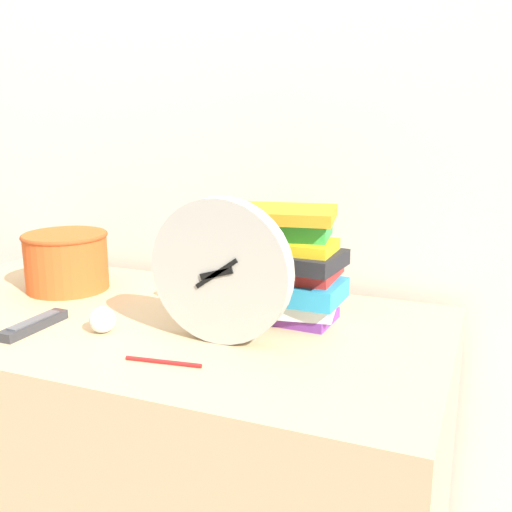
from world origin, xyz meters
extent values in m
cube|color=silver|center=(0.00, 0.76, 1.20)|extent=(6.00, 0.04, 2.40)
cube|color=tan|center=(0.00, 0.35, 0.38)|extent=(1.34, 0.69, 0.76)
cylinder|color=#B7B2A8|center=(0.22, 0.28, 0.91)|extent=(0.30, 0.04, 0.30)
cylinder|color=white|center=(0.22, 0.27, 0.91)|extent=(0.26, 0.01, 0.26)
cube|color=black|center=(0.22, 0.26, 0.91)|extent=(0.07, 0.01, 0.03)
cube|color=black|center=(0.22, 0.26, 0.91)|extent=(0.09, 0.01, 0.07)
cylinder|color=black|center=(0.22, 0.26, 0.91)|extent=(0.01, 0.00, 0.01)
cube|color=#7A3899|center=(0.31, 0.46, 0.77)|extent=(0.19, 0.14, 0.02)
cube|color=white|center=(0.29, 0.45, 0.80)|extent=(0.26, 0.19, 0.03)
cube|color=#2D9ED1|center=(0.31, 0.44, 0.84)|extent=(0.23, 0.15, 0.04)
cube|color=red|center=(0.29, 0.47, 0.87)|extent=(0.23, 0.16, 0.03)
cube|color=#232328|center=(0.30, 0.44, 0.90)|extent=(0.25, 0.17, 0.03)
cube|color=yellow|center=(0.29, 0.44, 0.93)|extent=(0.23, 0.12, 0.02)
cube|color=green|center=(0.29, 0.47, 0.97)|extent=(0.21, 0.16, 0.04)
cube|color=orange|center=(0.29, 0.45, 1.00)|extent=(0.25, 0.21, 0.03)
cylinder|color=#E05623|center=(-0.32, 0.46, 0.83)|extent=(0.21, 0.21, 0.15)
torus|color=#B3451C|center=(-0.32, 0.46, 0.90)|extent=(0.22, 0.22, 0.01)
cube|color=#333338|center=(-0.19, 0.19, 0.77)|extent=(0.04, 0.17, 0.02)
cube|color=#59595E|center=(-0.19, 0.19, 0.78)|extent=(0.03, 0.13, 0.00)
sphere|color=white|center=(-0.04, 0.23, 0.79)|extent=(0.06, 0.06, 0.06)
cylinder|color=#B21E1E|center=(0.17, 0.14, 0.76)|extent=(0.15, 0.03, 0.01)
camera|label=1|loc=(0.72, -0.76, 1.22)|focal=42.00mm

